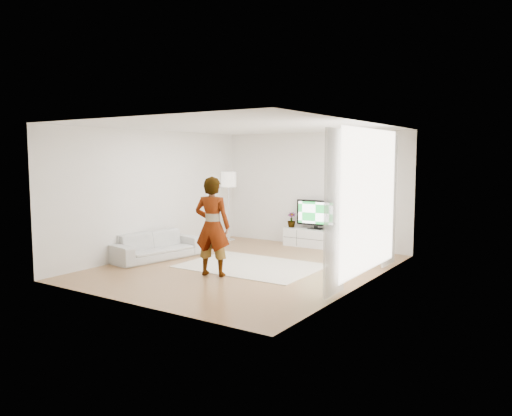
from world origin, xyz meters
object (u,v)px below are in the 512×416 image
Objects in this scene: floor_lamp at (229,183)px; media_console at (315,238)px; television at (316,213)px; player at (212,226)px; sofa at (156,246)px; rug at (251,266)px.

media_console is at bearing 7.86° from floor_lamp.
television is 0.57× the size of floor_lamp.
player is 1.02× the size of floor_lamp.
media_console is 0.79× the size of sofa.
media_console is 0.87× the size of floor_lamp.
media_console is 3.88m from sofa.
television reaches higher than sofa.
floor_lamp is at bearing 134.64° from rug.
player is 0.92× the size of sofa.
player is at bearing -94.10° from media_console.
media_console is 0.58× the size of rug.
rug is (-0.12, -2.65, -0.82)m from television.
rug is at bearing -114.29° from player.
player is at bearing -97.52° from rug.
media_console is 0.61m from television.
television is 0.38× the size of rug.
floor_lamp reaches higher than sofa.
sofa is at bearing -165.71° from rug.
rug is 2.22m from sofa.
player is (-0.26, -3.72, 0.11)m from television.
sofa reaches higher than rug.
floor_lamp is (-2.38, -0.36, 0.70)m from television.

